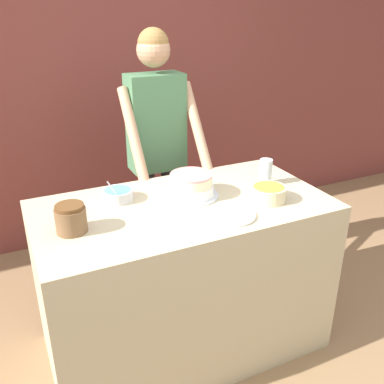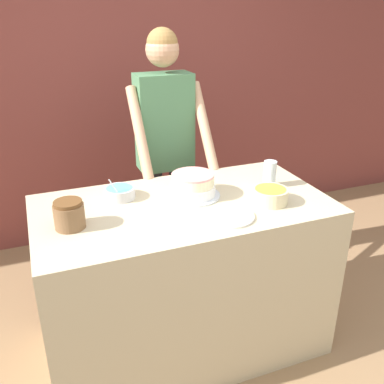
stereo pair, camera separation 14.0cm
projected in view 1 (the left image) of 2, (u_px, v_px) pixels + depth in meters
wall_back at (102, 85)px, 3.39m from camera, size 10.00×0.05×2.60m
counter at (184, 278)px, 2.43m from camera, size 1.54×0.82×0.93m
person_baker at (157, 135)px, 2.86m from camera, size 0.50×0.48×1.76m
cake at (191, 186)px, 2.31m from camera, size 0.30×0.30×0.13m
frosting_bowl_blue at (118, 194)px, 2.27m from camera, size 0.16×0.16×0.13m
frosting_bowl_orange at (268, 193)px, 2.26m from camera, size 0.19×0.19×0.08m
drinking_glass at (266, 172)px, 2.45m from camera, size 0.07×0.07×0.15m
ceramic_plate at (230, 215)px, 2.11m from camera, size 0.25×0.25×0.01m
stoneware_jar at (71, 219)px, 1.94m from camera, size 0.14×0.14×0.14m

